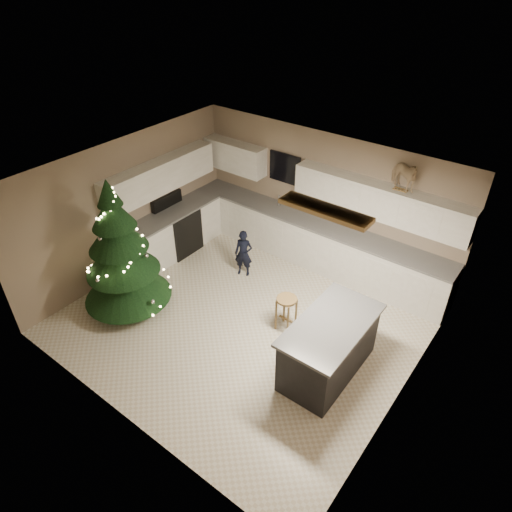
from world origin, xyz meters
name	(u,v)px	position (x,y,z in m)	size (l,w,h in m)	color
ground_plane	(244,320)	(0.00, 0.00, 0.00)	(5.50, 5.50, 0.00)	beige
room_shell	(243,234)	(0.02, 0.00, 1.75)	(5.52, 5.02, 2.61)	gray
cabinetry	(259,226)	(-0.91, 1.65, 0.76)	(5.50, 3.20, 2.00)	white
island	(329,347)	(1.69, -0.10, 0.48)	(0.90, 1.70, 0.95)	black
bar_stool	(286,306)	(0.68, 0.28, 0.49)	(0.34, 0.34, 0.64)	olive
christmas_tree	(122,259)	(-1.85, -0.92, 1.02)	(1.55, 1.49, 2.47)	#3F2816
toddler	(244,254)	(-0.83, 1.05, 0.47)	(0.35, 0.23, 0.95)	black
rocking_horse	(403,175)	(1.48, 2.33, 2.28)	(0.67, 0.50, 0.53)	olive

